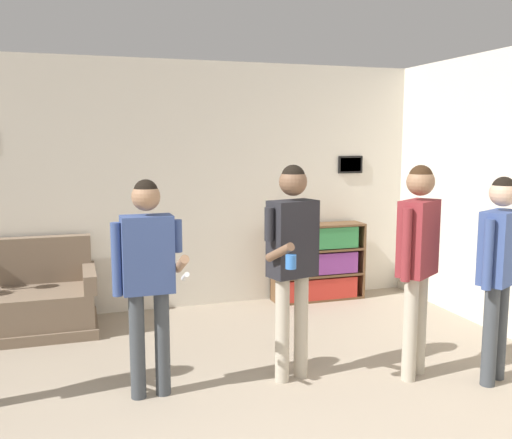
{
  "coord_description": "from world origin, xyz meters",
  "views": [
    {
      "loc": [
        -0.78,
        -2.26,
        1.86
      ],
      "look_at": [
        0.56,
        1.95,
        1.24
      ],
      "focal_mm": 40.0,
      "sensor_mm": 36.0,
      "label": 1
    }
  ],
  "objects_px": {
    "person_spectator_near_bookshelf": "(418,249)",
    "person_player_foreground_center": "(148,267)",
    "bookshelf": "(318,262)",
    "person_spectator_far_right": "(499,259)",
    "couch": "(14,304)",
    "person_watcher_holding_cup": "(293,250)"
  },
  "relations": [
    {
      "from": "person_spectator_near_bookshelf",
      "to": "person_spectator_far_right",
      "type": "bearing_deg",
      "value": -27.35
    },
    {
      "from": "person_player_foreground_center",
      "to": "person_spectator_far_right",
      "type": "bearing_deg",
      "value": -12.24
    },
    {
      "from": "person_watcher_holding_cup",
      "to": "person_spectator_far_right",
      "type": "distance_m",
      "value": 1.55
    },
    {
      "from": "person_watcher_holding_cup",
      "to": "person_spectator_near_bookshelf",
      "type": "relative_size",
      "value": 1.0
    },
    {
      "from": "person_watcher_holding_cup",
      "to": "person_spectator_near_bookshelf",
      "type": "distance_m",
      "value": 0.97
    },
    {
      "from": "couch",
      "to": "person_player_foreground_center",
      "type": "bearing_deg",
      "value": -58.73
    },
    {
      "from": "couch",
      "to": "person_watcher_holding_cup",
      "type": "xyz_separation_m",
      "value": [
        2.16,
        -1.8,
        0.74
      ]
    },
    {
      "from": "couch",
      "to": "person_player_foreground_center",
      "type": "xyz_separation_m",
      "value": [
        1.07,
        -1.77,
        0.67
      ]
    },
    {
      "from": "person_spectator_near_bookshelf",
      "to": "couch",
      "type": "bearing_deg",
      "value": 146.51
    },
    {
      "from": "couch",
      "to": "person_watcher_holding_cup",
      "type": "height_order",
      "value": "person_watcher_holding_cup"
    },
    {
      "from": "person_spectator_far_right",
      "to": "person_player_foreground_center",
      "type": "bearing_deg",
      "value": 167.76
    },
    {
      "from": "person_spectator_near_bookshelf",
      "to": "person_spectator_far_right",
      "type": "distance_m",
      "value": 0.6
    },
    {
      "from": "person_watcher_holding_cup",
      "to": "person_spectator_far_right",
      "type": "relative_size",
      "value": 1.05
    },
    {
      "from": "bookshelf",
      "to": "person_watcher_holding_cup",
      "type": "relative_size",
      "value": 0.64
    },
    {
      "from": "person_watcher_holding_cup",
      "to": "person_spectator_near_bookshelf",
      "type": "xyz_separation_m",
      "value": [
        0.93,
        -0.25,
        -0.0
      ]
    },
    {
      "from": "person_spectator_near_bookshelf",
      "to": "person_player_foreground_center",
      "type": "bearing_deg",
      "value": 172.13
    },
    {
      "from": "person_player_foreground_center",
      "to": "person_watcher_holding_cup",
      "type": "relative_size",
      "value": 0.95
    },
    {
      "from": "couch",
      "to": "person_spectator_far_right",
      "type": "bearing_deg",
      "value": -32.64
    },
    {
      "from": "couch",
      "to": "person_player_foreground_center",
      "type": "distance_m",
      "value": 2.18
    },
    {
      "from": "person_player_foreground_center",
      "to": "person_spectator_far_right",
      "type": "xyz_separation_m",
      "value": [
        2.55,
        -0.55,
        0.0
      ]
    },
    {
      "from": "bookshelf",
      "to": "person_spectator_far_right",
      "type": "relative_size",
      "value": 0.68
    },
    {
      "from": "bookshelf",
      "to": "person_watcher_holding_cup",
      "type": "xyz_separation_m",
      "value": [
        -1.1,
        -2.0,
        0.59
      ]
    }
  ]
}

